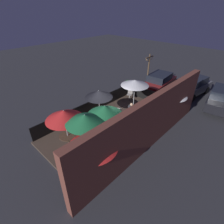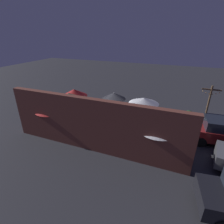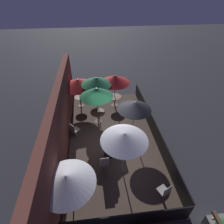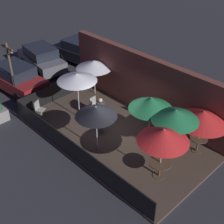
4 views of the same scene
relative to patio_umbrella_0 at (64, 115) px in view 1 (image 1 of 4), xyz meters
name	(u,v)px [view 1 (image 1 of 4)]	position (x,y,z in m)	size (l,w,h in m)	color
ground_plane	(114,127)	(-3.18, 0.52, -2.19)	(60.00, 60.00, 0.00)	#2D2D33
patio_deck	(114,126)	(-3.18, 0.52, -2.13)	(9.14, 4.81, 0.12)	#47382D
building_wall	(151,123)	(-3.18, 3.16, -0.58)	(10.74, 0.36, 3.22)	brown
fence_front	(91,107)	(-3.18, -1.84, -1.60)	(8.94, 0.05, 0.95)	black
fence_side_left	(152,97)	(-7.71, 0.52, -1.60)	(0.05, 4.61, 0.95)	black
patio_umbrella_0	(64,115)	(0.00, 0.00, 0.00)	(1.97, 1.97, 2.34)	#B2B2B7
patio_umbrella_1	(93,142)	(0.21, 2.39, -0.23)	(2.23, 2.23, 2.11)	#B2B2B7
patio_umbrella_2	(105,110)	(-1.66, 1.26, 0.08)	(1.90, 1.90, 2.42)	#B2B2B7
patio_umbrella_3	(85,119)	(-0.37, 1.21, 0.14)	(1.92, 1.92, 2.45)	#B2B2B7
patio_umbrella_4	(172,93)	(-6.72, 2.51, -0.25)	(2.00, 2.00, 2.04)	#B2B2B7
patio_umbrella_5	(135,83)	(-5.44, 0.33, 0.23)	(1.93, 1.93, 2.49)	#B2B2B7
patio_umbrella_6	(99,94)	(-2.98, -0.65, -0.08)	(1.79, 1.79, 2.22)	#B2B2B7
dining_table_0	(68,138)	(0.00, 0.00, -1.48)	(0.93, 0.93, 0.74)	#4C3828
dining_table_1	(94,163)	(0.21, 2.39, -1.50)	(0.77, 0.77, 0.74)	#4C3828
dining_table_2	(106,134)	(-1.66, 1.26, -1.48)	(0.89, 0.89, 0.75)	#4C3828
patio_chair_0	(130,94)	(-6.85, -1.11, -1.56)	(0.53, 0.53, 0.93)	gray
patio_chair_1	(140,111)	(-5.19, 1.13, -1.56)	(0.41, 0.41, 0.93)	gray
patio_chair_2	(118,114)	(-3.80, 0.34, -1.56)	(0.53, 0.53, 0.94)	gray
patio_chair_3	(137,136)	(-2.82, 2.63, -1.58)	(0.56, 0.56, 0.92)	gray
patron_0	(131,113)	(-4.45, 0.89, -1.49)	(0.60, 0.60, 1.32)	#333338
planter_box	(127,86)	(-8.35, -2.62, -1.76)	(0.97, 0.68, 1.00)	gray
light_post	(148,72)	(-9.25, -1.08, -0.25)	(1.10, 0.12, 3.44)	brown
parked_car_0	(159,82)	(-10.31, -0.43, -1.35)	(4.19, 2.05, 1.62)	maroon
parked_car_1	(193,86)	(-11.59, 2.17, -1.35)	(4.07, 2.18, 1.62)	#5B5B60
parked_car_2	(222,98)	(-10.71, 4.77, -1.35)	(4.20, 2.23, 1.62)	black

